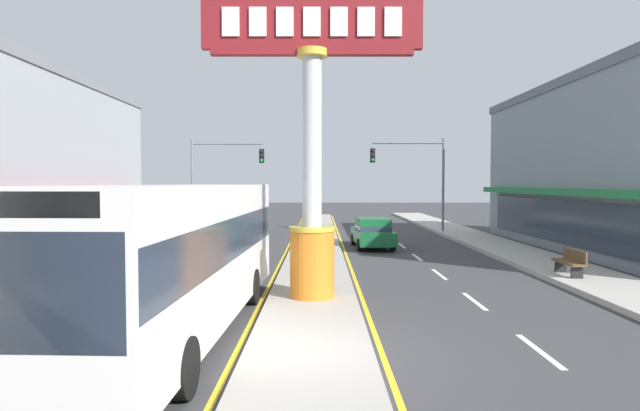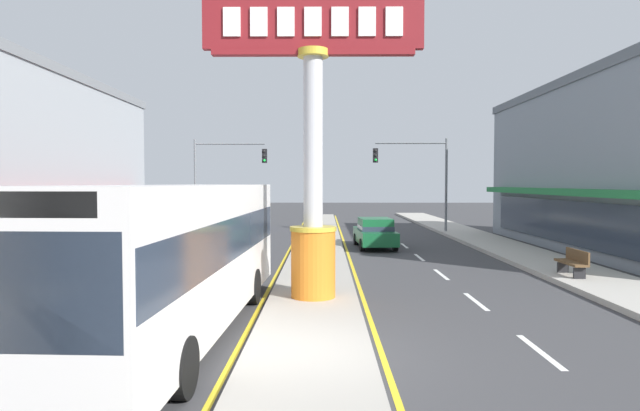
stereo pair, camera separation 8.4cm
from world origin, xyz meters
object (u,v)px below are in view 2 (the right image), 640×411
at_px(district_sign, 313,146).
at_px(suv_near_right_lane, 233,216).
at_px(storefront_right, 631,165).
at_px(traffic_light_left_side, 222,169).
at_px(bus_far_right_lane, 178,249).
at_px(traffic_light_right_side, 419,169).
at_px(sedan_near_left_lane, 375,233).
at_px(street_bench, 573,262).

height_order(district_sign, suv_near_right_lane, district_sign).
height_order(storefront_right, traffic_light_left_side, storefront_right).
xyz_separation_m(district_sign, traffic_light_left_side, (-6.47, 20.50, -0.08)).
relative_size(district_sign, bus_far_right_lane, 0.74).
distance_m(district_sign, traffic_light_left_side, 21.50).
height_order(storefront_right, traffic_light_right_side, storefront_right).
height_order(traffic_light_left_side, bus_far_right_lane, traffic_light_left_side).
xyz_separation_m(suv_near_right_lane, sedan_near_left_lane, (9.08, -10.91, -0.20)).
bearing_deg(suv_near_right_lane, street_bench, -53.33).
bearing_deg(suv_near_right_lane, traffic_light_left_side, -95.94).
distance_m(traffic_light_right_side, bus_far_right_lane, 25.00).
relative_size(traffic_light_left_side, bus_far_right_lane, 0.55).
xyz_separation_m(traffic_light_left_side, traffic_light_right_side, (12.95, -0.60, 0.00)).
bearing_deg(district_sign, bus_far_right_lane, -132.46).
relative_size(district_sign, storefront_right, 0.42).
bearing_deg(storefront_right, sedan_near_left_lane, 174.13).
bearing_deg(sedan_near_left_lane, traffic_light_left_side, 138.91).
bearing_deg(district_sign, street_bench, 20.40).
bearing_deg(traffic_light_right_side, traffic_light_left_side, 177.36).
relative_size(storefront_right, suv_near_right_lane, 4.30).
relative_size(bus_far_right_lane, sedan_near_left_lane, 2.57).
bearing_deg(storefront_right, street_bench, -129.06).
xyz_separation_m(district_sign, bus_far_right_lane, (-2.89, -3.16, -2.45)).
distance_m(district_sign, storefront_right, 18.70).
distance_m(storefront_right, sedan_near_left_lane, 12.69).
height_order(storefront_right, street_bench, storefront_right).
xyz_separation_m(storefront_right, suv_near_right_lane, (-21.26, 12.16, -3.17)).
distance_m(bus_far_right_lane, street_bench, 13.30).
distance_m(traffic_light_left_side, street_bench, 23.27).
bearing_deg(bus_far_right_lane, street_bench, 28.88).
distance_m(suv_near_right_lane, sedan_near_left_lane, 14.20).
distance_m(storefront_right, bus_far_right_lane, 23.03).
bearing_deg(storefront_right, bus_far_right_lane, -141.59).
height_order(suv_near_right_lane, street_bench, suv_near_right_lane).
height_order(traffic_light_left_side, traffic_light_right_side, same).
bearing_deg(suv_near_right_lane, district_sign, -75.09).
bearing_deg(traffic_light_left_side, traffic_light_right_side, -2.64).
bearing_deg(street_bench, traffic_light_left_side, 131.32).
height_order(suv_near_right_lane, sedan_near_left_lane, suv_near_right_lane).
xyz_separation_m(traffic_light_left_side, street_bench, (15.18, -17.26, -3.60)).
distance_m(traffic_light_right_side, sedan_near_left_lane, 9.06).
bearing_deg(traffic_light_right_side, bus_far_right_lane, -112.10).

